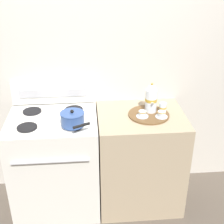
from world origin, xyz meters
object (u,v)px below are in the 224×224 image
teapot (151,98)px  serving_tray (149,115)px  teacup_right (162,114)px  stove (56,163)px  saucepan (73,119)px  teacup_left (142,114)px  creamer_jug (163,107)px

teapot → serving_tray: bearing=-115.9°
serving_tray → teacup_right: bearing=-33.1°
teapot → teacup_right: teapot is taller
stove → teapot: (0.85, 0.04, 0.59)m
serving_tray → stove: bearing=179.3°
serving_tray → saucepan: bearing=-168.2°
saucepan → teacup_left: saucepan is taller
saucepan → teapot: bearing=15.5°
saucepan → creamer_jug: (0.77, 0.16, -0.01)m
creamer_jug → serving_tray: bearing=-166.3°
teacup_right → stove: bearing=175.5°
saucepan → serving_tray: (0.64, 0.13, -0.06)m
teacup_left → creamer_jug: 0.20m
teacup_right → creamer_jug: creamer_jug is taller
serving_tray → teacup_left: (-0.06, -0.04, 0.03)m
creamer_jug → teacup_right: bearing=-108.4°
stove → serving_tray: (0.82, -0.01, 0.46)m
teacup_right → teapot: bearing=122.0°
saucepan → serving_tray: bearing=11.8°
teapot → creamer_jug: (0.10, -0.02, -0.08)m
serving_tray → teacup_right: (0.10, -0.06, 0.03)m
stove → teacup_left: 0.91m
teacup_left → stove: bearing=176.1°
saucepan → teapot: size_ratio=1.08×
saucepan → teacup_left: (0.58, 0.09, -0.03)m
stove → saucepan: 0.57m
stove → teacup_right: 1.05m
saucepan → teacup_right: 0.74m
stove → creamer_jug: bearing=1.2°
saucepan → teacup_right: (0.74, 0.07, -0.03)m
teapot → creamer_jug: bearing=-11.3°
teacup_right → serving_tray: bearing=146.9°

